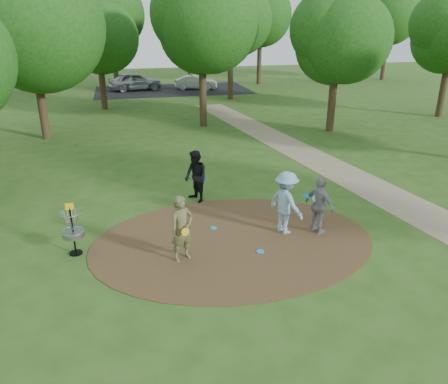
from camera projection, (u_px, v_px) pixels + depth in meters
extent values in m
plane|color=#2D5119|center=(233.00, 241.00, 12.98)|extent=(100.00, 100.00, 0.00)
cylinder|color=#47301C|center=(233.00, 240.00, 12.97)|extent=(8.40, 8.40, 0.02)
cube|color=#8C7A5B|center=(389.00, 197.00, 16.19)|extent=(7.55, 39.89, 0.01)
cube|color=black|center=(173.00, 90.00, 40.52)|extent=(14.00, 8.00, 0.01)
imported|color=brown|center=(182.00, 229.00, 11.64)|extent=(0.80, 0.69, 1.86)
cylinder|color=yellow|center=(185.00, 232.00, 11.36)|extent=(0.22, 0.11, 0.22)
imported|color=#84AAC5|center=(286.00, 203.00, 13.16)|extent=(1.20, 1.46, 1.96)
cylinder|color=#0C7BD2|center=(307.00, 196.00, 13.20)|extent=(0.28, 0.28, 0.08)
imported|color=black|center=(196.00, 177.00, 15.46)|extent=(0.99, 1.11, 1.88)
cylinder|color=#0D37E7|center=(203.00, 178.00, 15.61)|extent=(0.23, 0.10, 0.22)
imported|color=gray|center=(320.00, 206.00, 13.14)|extent=(0.84, 1.15, 1.81)
cylinder|color=white|center=(316.00, 198.00, 13.03)|extent=(0.22, 0.06, 0.22)
cylinder|color=#19A3CB|center=(214.00, 228.00, 13.71)|extent=(0.22, 0.22, 0.02)
cylinder|color=#0D98EC|center=(260.00, 251.00, 12.33)|extent=(0.22, 0.22, 0.02)
cylinder|color=#D41544|center=(175.00, 216.00, 14.54)|extent=(0.22, 0.22, 0.02)
imported|color=#96989D|center=(135.00, 81.00, 40.01)|extent=(5.08, 2.79, 1.64)
imported|color=#9D9FA4|center=(196.00, 83.00, 40.53)|extent=(4.11, 2.38, 1.28)
cylinder|color=black|center=(73.00, 232.00, 12.02)|extent=(0.05, 0.05, 1.35)
cylinder|color=black|center=(76.00, 253.00, 12.26)|extent=(0.36, 0.36, 0.04)
cylinder|color=gray|center=(73.00, 234.00, 12.04)|extent=(0.60, 0.60, 0.16)
torus|color=gray|center=(73.00, 231.00, 12.01)|extent=(0.63, 0.63, 0.03)
torus|color=gray|center=(70.00, 213.00, 11.81)|extent=(0.58, 0.58, 0.02)
cube|color=yellow|center=(69.00, 206.00, 11.74)|extent=(0.22, 0.02, 0.18)
cylinder|color=#332316|center=(42.00, 104.00, 23.41)|extent=(0.44, 0.44, 3.80)
sphere|color=#1B4412|center=(30.00, 30.00, 22.03)|extent=(6.67, 6.67, 6.67)
cylinder|color=#332316|center=(203.00, 91.00, 26.19)|extent=(0.44, 0.44, 4.18)
sphere|color=#1B4412|center=(202.00, 27.00, 24.85)|extent=(5.60, 5.60, 5.60)
cylinder|color=#332316|center=(332.00, 100.00, 25.10)|extent=(0.44, 0.44, 3.61)
sphere|color=#1B4412|center=(337.00, 42.00, 23.95)|extent=(4.83, 4.83, 4.83)
cylinder|color=#332316|center=(103.00, 85.00, 31.36)|extent=(0.44, 0.44, 3.42)
sphere|color=#1B4412|center=(98.00, 41.00, 30.24)|extent=(4.79, 4.79, 4.79)
cylinder|color=#332316|center=(230.00, 72.00, 35.16)|extent=(0.44, 0.44, 4.37)
sphere|color=#1B4412|center=(231.00, 23.00, 33.80)|extent=(5.45, 5.45, 5.45)
cylinder|color=#332316|center=(443.00, 88.00, 28.83)|extent=(0.44, 0.44, 3.80)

